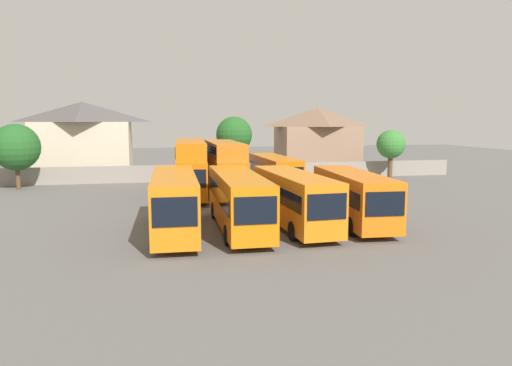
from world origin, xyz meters
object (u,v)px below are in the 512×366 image
at_px(bus_4, 353,195).
at_px(house_terrace_left, 84,139).
at_px(bus_2, 238,198).
at_px(bus_7, 274,172).
at_px(bus_5, 191,165).
at_px(house_terrace_centre, 317,138).
at_px(tree_left_of_lot, 391,145).
at_px(bus_3, 294,196).
at_px(tree_behind_wall, 16,147).
at_px(tree_right_of_lot, 234,135).
at_px(bus_6, 224,165).
at_px(bus_1, 174,200).

xyz_separation_m(bus_4, house_terrace_left, (-20.60, 30.51, 2.56)).
distance_m(bus_2, bus_7, 15.18).
distance_m(bus_5, house_terrace_centre, 25.69).
height_order(bus_4, tree_left_of_lot, tree_left_of_lot).
relative_size(bus_3, bus_7, 1.02).
bearing_deg(tree_behind_wall, bus_5, -24.32).
bearing_deg(bus_7, house_terrace_centre, 148.85).
relative_size(house_terrace_centre, tree_behind_wall, 1.70).
height_order(bus_2, bus_4, bus_2).
height_order(bus_3, bus_5, bus_5).
height_order(bus_7, house_terrace_left, house_terrace_left).
relative_size(tree_left_of_lot, tree_right_of_lot, 0.78).
xyz_separation_m(bus_5, tree_left_of_lot, (23.26, 8.22, 1.10)).
distance_m(bus_4, tree_left_of_lot, 25.92).
relative_size(bus_3, bus_6, 0.96).
relative_size(bus_6, house_terrace_left, 1.01).
bearing_deg(bus_3, tree_behind_wall, -136.97).
bearing_deg(bus_5, tree_behind_wall, -111.28).
relative_size(bus_2, tree_behind_wall, 1.83).
height_order(bus_2, tree_behind_wall, tree_behind_wall).
bearing_deg(tree_left_of_lot, bus_7, -153.48).
bearing_deg(bus_1, bus_7, 148.05).
bearing_deg(bus_7, bus_1, -34.88).
height_order(bus_1, bus_2, bus_1).
height_order(bus_6, tree_right_of_lot, tree_right_of_lot).
relative_size(bus_2, bus_7, 1.10).
xyz_separation_m(house_terrace_left, house_terrace_centre, (29.16, 1.39, -0.26)).
bearing_deg(tree_behind_wall, house_terrace_centre, 18.11).
distance_m(house_terrace_centre, tree_left_of_lot, 11.42).
bearing_deg(bus_4, bus_6, -151.85).
relative_size(bus_2, bus_5, 0.95).
xyz_separation_m(bus_6, house_terrace_left, (-14.24, 16.57, 1.80)).
distance_m(bus_3, bus_6, 14.27).
relative_size(bus_6, house_terrace_centre, 1.05).
distance_m(bus_3, bus_5, 14.74).
distance_m(house_terrace_left, tree_behind_wall, 10.83).
relative_size(bus_1, tree_left_of_lot, 1.97).
bearing_deg(tree_behind_wall, bus_2, -49.35).
relative_size(bus_4, house_terrace_left, 0.92).
relative_size(bus_7, tree_left_of_lot, 1.90).
distance_m(bus_6, tree_behind_wall, 20.26).
xyz_separation_m(bus_7, tree_right_of_lot, (-1.74, 12.29, 3.00)).
distance_m(tree_left_of_lot, tree_behind_wall, 39.26).
bearing_deg(house_terrace_centre, bus_5, -134.41).
xyz_separation_m(bus_3, bus_7, (2.24, 14.12, -0.04)).
height_order(house_terrace_left, tree_left_of_lot, house_terrace_left).
distance_m(house_terrace_centre, tree_right_of_lot, 13.29).
bearing_deg(bus_6, bus_5, -82.89).
relative_size(bus_3, bus_5, 0.89).
distance_m(bus_2, bus_3, 3.49).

